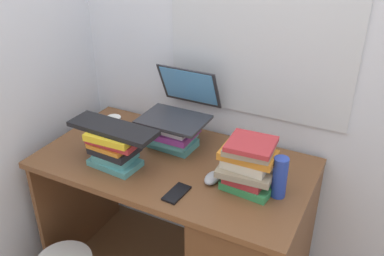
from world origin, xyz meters
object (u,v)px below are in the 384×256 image
laptop (180,105)px  cell_phone (177,193)px  desk (231,242)px  book_stack_keyboard_riser (115,147)px  book_stack_side (248,165)px  keyboard (113,128)px  computer_mouse (212,178)px  mug (115,125)px  book_stack_tall (173,134)px  water_bottle (280,177)px

laptop → cell_phone: laptop is taller
desk → laptop: bearing=151.6°
desk → book_stack_keyboard_riser: 0.71m
book_stack_side → cell_phone: size_ratio=1.82×
keyboard → cell_phone: bearing=-9.5°
computer_mouse → mug: size_ratio=0.91×
book_stack_keyboard_riser → mug: bearing=127.3°
book_stack_keyboard_riser → mug: (-0.19, 0.25, -0.05)m
desk → mug: size_ratio=11.21×
book_stack_side → mug: bearing=170.4°
book_stack_tall → water_bottle: (0.58, -0.15, 0.02)m
keyboard → mug: keyboard is taller
book_stack_keyboard_riser → computer_mouse: 0.47m
keyboard → water_bottle: keyboard is taller
book_stack_keyboard_riser → keyboard: size_ratio=0.58×
computer_mouse → cell_phone: (-0.09, -0.15, -0.01)m
book_stack_keyboard_riser → keyboard: keyboard is taller
laptop → cell_phone: 0.49m
book_stack_tall → computer_mouse: size_ratio=2.28×
book_stack_tall → keyboard: 0.33m
computer_mouse → water_bottle: water_bottle is taller
mug → laptop: bearing=13.1°
book_stack_side → laptop: bearing=153.9°
book_stack_side → cell_phone: bearing=-142.8°
keyboard → water_bottle: bearing=10.5°
book_stack_keyboard_riser → laptop: size_ratio=0.73×
desk → keyboard: (-0.55, -0.12, 0.54)m
book_stack_side → computer_mouse: book_stack_side is taller
book_stack_tall → mug: size_ratio=2.06×
book_stack_keyboard_riser → water_bottle: water_bottle is taller
laptop → computer_mouse: laptop is taller
book_stack_side → mug: book_stack_side is taller
desk → book_stack_tall: (-0.39, 0.14, 0.42)m
desk → book_stack_keyboard_riser: (-0.55, -0.12, 0.44)m
laptop → cell_phone: bearing=-63.8°
book_stack_side → water_bottle: book_stack_side is taller
desk → keyboard: keyboard is taller
book_stack_tall → book_stack_side: book_stack_side is taller
keyboard → computer_mouse: size_ratio=4.04×
mug → book_stack_side: bearing=-9.6°
laptop → mug: laptop is taller
water_bottle → cell_phone: (-0.38, -0.19, -0.09)m
water_bottle → book_stack_keyboard_riser: bearing=-171.3°
mug → water_bottle: size_ratio=0.63×
book_stack_keyboard_riser → water_bottle: 0.75m
keyboard → laptop: bearing=65.1°
book_stack_keyboard_riser → cell_phone: book_stack_keyboard_riser is taller
computer_mouse → mug: 0.66m
book_stack_side → cell_phone: 0.32m
keyboard → computer_mouse: keyboard is taller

